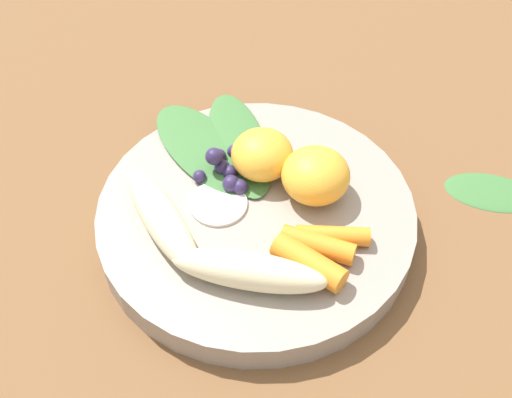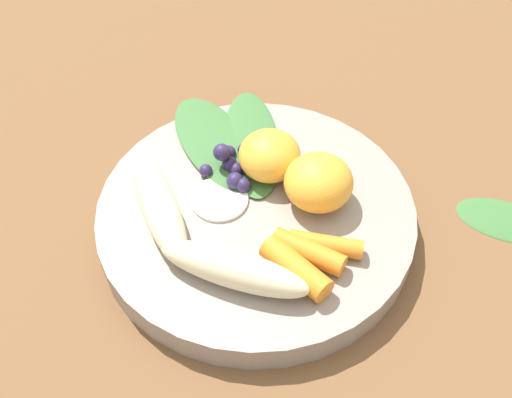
% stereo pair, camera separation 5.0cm
% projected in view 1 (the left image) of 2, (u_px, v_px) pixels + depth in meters
% --- Properties ---
extents(ground_plane, '(2.40, 2.40, 0.00)m').
position_uv_depth(ground_plane, '(256.00, 227.00, 0.53)').
color(ground_plane, brown).
extents(bowl, '(0.26, 0.26, 0.03)m').
position_uv_depth(bowl, '(256.00, 217.00, 0.52)').
color(bowl, gray).
rests_on(bowl, ground_plane).
extents(banana_peeled_left, '(0.11, 0.08, 0.03)m').
position_uv_depth(banana_peeled_left, '(249.00, 271.00, 0.45)').
color(banana_peeled_left, beige).
rests_on(banana_peeled_left, bowl).
extents(banana_peeled_right, '(0.05, 0.12, 0.03)m').
position_uv_depth(banana_peeled_right, '(161.00, 215.00, 0.49)').
color(banana_peeled_right, beige).
rests_on(banana_peeled_right, bowl).
extents(orange_segment_near, '(0.05, 0.05, 0.04)m').
position_uv_depth(orange_segment_near, '(262.00, 155.00, 0.52)').
color(orange_segment_near, '#F4A833').
rests_on(orange_segment_near, bowl).
extents(orange_segment_far, '(0.06, 0.06, 0.04)m').
position_uv_depth(orange_segment_far, '(316.00, 176.00, 0.51)').
color(orange_segment_far, '#F4A833').
rests_on(orange_segment_far, bowl).
extents(carrot_front, '(0.05, 0.06, 0.02)m').
position_uv_depth(carrot_front, '(309.00, 262.00, 0.46)').
color(carrot_front, orange).
rests_on(carrot_front, bowl).
extents(carrot_mid_left, '(0.06, 0.05, 0.02)m').
position_uv_depth(carrot_mid_left, '(318.00, 245.00, 0.48)').
color(carrot_mid_left, orange).
rests_on(carrot_mid_left, bowl).
extents(carrot_mid_right, '(0.06, 0.03, 0.01)m').
position_uv_depth(carrot_mid_right, '(333.00, 236.00, 0.48)').
color(carrot_mid_right, orange).
rests_on(carrot_mid_right, bowl).
extents(blueberry_pile, '(0.05, 0.05, 0.03)m').
position_uv_depth(blueberry_pile, '(224.00, 169.00, 0.53)').
color(blueberry_pile, '#2D234C').
rests_on(blueberry_pile, bowl).
extents(coconut_shred_patch, '(0.05, 0.05, 0.00)m').
position_uv_depth(coconut_shred_patch, '(218.00, 204.00, 0.51)').
color(coconut_shred_patch, white).
rests_on(coconut_shred_patch, bowl).
extents(kale_leaf_left, '(0.06, 0.14, 0.00)m').
position_uv_depth(kale_leaf_left, '(239.00, 143.00, 0.56)').
color(kale_leaf_left, '#3D7038').
rests_on(kale_leaf_left, bowl).
extents(kale_leaf_right, '(0.09, 0.14, 0.00)m').
position_uv_depth(kale_leaf_right, '(204.00, 148.00, 0.55)').
color(kale_leaf_right, '#3D7038').
rests_on(kale_leaf_right, bowl).
extents(kale_leaf_stray, '(0.09, 0.08, 0.01)m').
position_uv_depth(kale_leaf_stray, '(492.00, 191.00, 0.56)').
color(kale_leaf_stray, '#3D7038').
rests_on(kale_leaf_stray, ground_plane).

